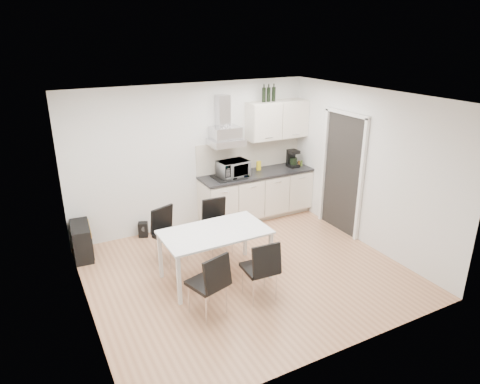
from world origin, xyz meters
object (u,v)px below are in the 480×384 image
object	(u,v)px
floor_speaker	(143,230)
chair_far_right	(218,227)
kitchenette	(257,176)
chair_far_left	(171,236)
chair_near_right	(259,269)
dining_table	(215,236)
guitar_amp	(82,241)
chair_near_left	(207,284)

from	to	relation	value
floor_speaker	chair_far_right	bearing A→B (deg)	-28.13
kitchenette	chair_far_left	size ratio (longest dim) A/B	2.86
chair_near_right	floor_speaker	bearing A→B (deg)	112.37
dining_table	guitar_amp	world-z (taller)	dining_table
chair_near_right	guitar_amp	size ratio (longest dim) A/B	1.29
kitchenette	chair_near_left	xyz separation A→B (m)	(-2.11, -2.39, -0.39)
chair_far_left	chair_near_left	world-z (taller)	same
kitchenette	chair_far_left	world-z (taller)	kitchenette
floor_speaker	dining_table	bearing A→B (deg)	-50.70
kitchenette	chair_near_left	bearing A→B (deg)	-131.38
kitchenette	chair_far_right	world-z (taller)	kitchenette
chair_far_left	floor_speaker	size ratio (longest dim) A/B	3.31
chair_far_left	floor_speaker	bearing A→B (deg)	-102.22
kitchenette	chair_far_left	xyz separation A→B (m)	(-2.07, -0.91, -0.39)
chair_far_right	floor_speaker	distance (m)	1.50
chair_far_right	chair_near_left	world-z (taller)	same
chair_near_left	floor_speaker	bearing A→B (deg)	75.87
guitar_amp	floor_speaker	bearing A→B (deg)	17.83
kitchenette	chair_near_right	world-z (taller)	kitchenette
guitar_amp	chair_near_right	bearing A→B (deg)	-45.41
chair_far_left	chair_near_right	distance (m)	1.64
chair_near_right	chair_near_left	bearing A→B (deg)	-176.48
chair_far_left	chair_near_left	xyz separation A→B (m)	(-0.04, -1.48, 0.00)
guitar_amp	dining_table	bearing A→B (deg)	-39.36
kitchenette	dining_table	bearing A→B (deg)	-135.05
kitchenette	chair_near_left	distance (m)	3.21
chair_far_left	chair_near_right	size ratio (longest dim) A/B	1.00
chair_far_right	chair_near_right	size ratio (longest dim) A/B	1.00
chair_far_left	guitar_amp	size ratio (longest dim) A/B	1.29
kitchenette	guitar_amp	size ratio (longest dim) A/B	3.71
dining_table	chair_near_right	xyz separation A→B (m)	(0.31, -0.74, -0.24)
chair_far_left	chair_far_right	bearing A→B (deg)	156.26
dining_table	guitar_amp	bearing A→B (deg)	135.55
chair_far_right	chair_near_right	world-z (taller)	same
chair_far_left	floor_speaker	distance (m)	1.13
chair_far_left	chair_near_left	bearing A→B (deg)	68.17
dining_table	chair_far_right	size ratio (longest dim) A/B	1.73
dining_table	chair_near_left	distance (m)	0.90
chair_far_left	guitar_amp	world-z (taller)	chair_far_left
dining_table	chair_far_right	bearing A→B (deg)	61.09
chair_near_left	chair_near_right	bearing A→B (deg)	-16.60
dining_table	floor_speaker	distance (m)	1.98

